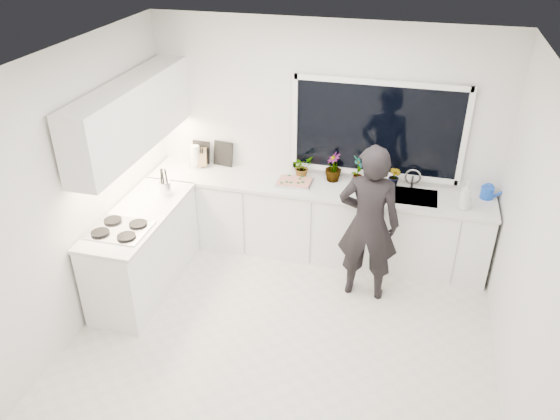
# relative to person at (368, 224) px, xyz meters

# --- Properties ---
(floor) EXTENTS (4.00, 3.50, 0.02)m
(floor) POSITION_rel_person_xyz_m (-0.66, -0.82, -0.88)
(floor) COLOR beige
(floor) RESTS_ON ground
(wall_back) EXTENTS (4.00, 0.02, 2.70)m
(wall_back) POSITION_rel_person_xyz_m (-0.66, 0.94, 0.48)
(wall_back) COLOR white
(wall_back) RESTS_ON ground
(wall_left) EXTENTS (0.02, 3.50, 2.70)m
(wall_left) POSITION_rel_person_xyz_m (-2.67, -0.82, 0.48)
(wall_left) COLOR white
(wall_left) RESTS_ON ground
(wall_right) EXTENTS (0.02, 3.50, 2.70)m
(wall_right) POSITION_rel_person_xyz_m (1.35, -0.82, 0.48)
(wall_right) COLOR white
(wall_right) RESTS_ON ground
(ceiling) EXTENTS (4.00, 3.50, 0.02)m
(ceiling) POSITION_rel_person_xyz_m (-0.66, -0.82, 1.84)
(ceiling) COLOR white
(ceiling) RESTS_ON wall_back
(window) EXTENTS (1.80, 0.02, 1.00)m
(window) POSITION_rel_person_xyz_m (-0.06, 0.91, 0.68)
(window) COLOR black
(window) RESTS_ON wall_back
(base_cabinets_back) EXTENTS (3.92, 0.58, 0.88)m
(base_cabinets_back) POSITION_rel_person_xyz_m (-0.66, 0.63, -0.43)
(base_cabinets_back) COLOR white
(base_cabinets_back) RESTS_ON floor
(base_cabinets_left) EXTENTS (0.58, 1.60, 0.88)m
(base_cabinets_left) POSITION_rel_person_xyz_m (-2.33, -0.47, -0.43)
(base_cabinets_left) COLOR white
(base_cabinets_left) RESTS_ON floor
(countertop_back) EXTENTS (3.94, 0.62, 0.04)m
(countertop_back) POSITION_rel_person_xyz_m (-0.66, 0.62, 0.03)
(countertop_back) COLOR silver
(countertop_back) RESTS_ON base_cabinets_back
(countertop_left) EXTENTS (0.62, 1.60, 0.04)m
(countertop_left) POSITION_rel_person_xyz_m (-2.33, -0.47, 0.03)
(countertop_left) COLOR silver
(countertop_left) RESTS_ON base_cabinets_left
(upper_cabinets) EXTENTS (0.34, 2.10, 0.70)m
(upper_cabinets) POSITION_rel_person_xyz_m (-2.45, -0.12, 0.98)
(upper_cabinets) COLOR white
(upper_cabinets) RESTS_ON wall_left
(sink) EXTENTS (0.58, 0.42, 0.14)m
(sink) POSITION_rel_person_xyz_m (0.39, 0.63, -0.00)
(sink) COLOR silver
(sink) RESTS_ON countertop_back
(faucet) EXTENTS (0.03, 0.03, 0.22)m
(faucet) POSITION_rel_person_xyz_m (0.39, 0.83, 0.16)
(faucet) COLOR silver
(faucet) RESTS_ON countertop_back
(stovetop) EXTENTS (0.56, 0.48, 0.03)m
(stovetop) POSITION_rel_person_xyz_m (-2.35, -0.82, 0.06)
(stovetop) COLOR black
(stovetop) RESTS_ON countertop_left
(person) EXTENTS (0.64, 0.42, 1.74)m
(person) POSITION_rel_person_xyz_m (0.00, 0.00, 0.00)
(person) COLOR black
(person) RESTS_ON floor
(pizza_tray) EXTENTS (0.41, 0.30, 0.03)m
(pizza_tray) POSITION_rel_person_xyz_m (-0.92, 0.60, 0.06)
(pizza_tray) COLOR #B5B5BA
(pizza_tray) RESTS_ON countertop_back
(pizza) EXTENTS (0.37, 0.27, 0.01)m
(pizza) POSITION_rel_person_xyz_m (-0.92, 0.60, 0.08)
(pizza) COLOR #B0171D
(pizza) RESTS_ON pizza_tray
(watering_can) EXTENTS (0.17, 0.17, 0.13)m
(watering_can) POSITION_rel_person_xyz_m (1.19, 0.79, 0.11)
(watering_can) COLOR blue
(watering_can) RESTS_ON countertop_back
(paper_towel_roll) EXTENTS (0.15, 0.15, 0.26)m
(paper_towel_roll) POSITION_rel_person_xyz_m (-2.18, 0.73, 0.18)
(paper_towel_roll) COLOR silver
(paper_towel_roll) RESTS_ON countertop_back
(knife_block) EXTENTS (0.15, 0.13, 0.22)m
(knife_block) POSITION_rel_person_xyz_m (-2.12, 0.77, 0.16)
(knife_block) COLOR #976046
(knife_block) RESTS_ON countertop_back
(utensil_crock) EXTENTS (0.14, 0.14, 0.16)m
(utensil_crock) POSITION_rel_person_xyz_m (-2.23, -0.02, 0.13)
(utensil_crock) COLOR silver
(utensil_crock) RESTS_ON countertop_left
(picture_frame_large) EXTENTS (0.22, 0.03, 0.28)m
(picture_frame_large) POSITION_rel_person_xyz_m (-2.16, 0.87, 0.19)
(picture_frame_large) COLOR black
(picture_frame_large) RESTS_ON countertop_back
(picture_frame_small) EXTENTS (0.25, 0.06, 0.30)m
(picture_frame_small) POSITION_rel_person_xyz_m (-1.87, 0.87, 0.20)
(picture_frame_small) COLOR black
(picture_frame_small) RESTS_ON countertop_back
(herb_plants) EXTENTS (1.31, 0.31, 0.34)m
(herb_plants) POSITION_rel_person_xyz_m (-0.49, 0.79, 0.20)
(herb_plants) COLOR #26662D
(herb_plants) RESTS_ON countertop_back
(soap_bottles) EXTENTS (0.14, 0.13, 0.32)m
(soap_bottles) POSITION_rel_person_xyz_m (0.94, 0.48, 0.19)
(soap_bottles) COLOR #D8BF66
(soap_bottles) RESTS_ON countertop_back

